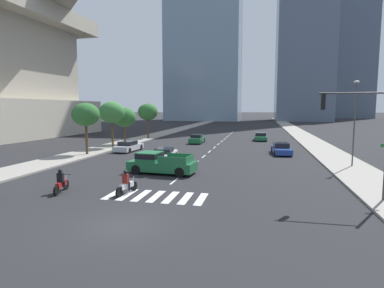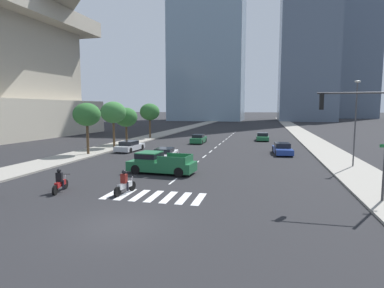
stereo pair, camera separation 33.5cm
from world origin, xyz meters
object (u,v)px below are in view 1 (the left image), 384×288
at_px(motorcycle_lead, 127,184).
at_px(traffic_signal_near, 363,123).
at_px(sedan_green_0, 197,139).
at_px(street_lamp_east, 355,117).
at_px(street_tree_fourth, 148,112).
at_px(sedan_silver_1, 129,146).
at_px(street_tree_nearest, 86,115).
at_px(street_tree_second, 112,113).
at_px(sedan_green_4, 261,137).
at_px(street_tree_third, 125,117).
at_px(motorcycle_third, 61,183).
at_px(sedan_blue_2, 281,149).
at_px(sedan_white_3, 165,154).
at_px(pickup_truck, 159,163).

height_order(motorcycle_lead, traffic_signal_near, traffic_signal_near).
xyz_separation_m(motorcycle_lead, sedan_green_0, (-1.39, 28.56, 0.02)).
height_order(street_lamp_east, street_tree_fourth, street_lamp_east).
relative_size(sedan_silver_1, street_lamp_east, 0.66).
height_order(motorcycle_lead, street_tree_nearest, street_tree_nearest).
bearing_deg(motorcycle_lead, street_tree_second, 38.46).
bearing_deg(traffic_signal_near, motorcycle_lead, 5.76).
distance_m(sedan_green_0, street_tree_second, 13.22).
bearing_deg(street_tree_nearest, street_tree_fourth, 90.00).
bearing_deg(sedan_green_4, street_tree_third, -62.24).
height_order(motorcycle_third, sedan_blue_2, motorcycle_third).
bearing_deg(motorcycle_lead, sedan_green_0, 13.09).
bearing_deg(street_tree_fourth, sedan_white_3, -65.96).
bearing_deg(sedan_blue_2, motorcycle_lead, -31.99).
xyz_separation_m(pickup_truck, street_tree_nearest, (-10.78, 7.60, 3.64)).
bearing_deg(street_tree_fourth, street_tree_nearest, -90.00).
relative_size(sedan_blue_2, street_lamp_east, 0.67).
bearing_deg(street_lamp_east, motorcycle_lead, -142.01).
xyz_separation_m(sedan_green_0, street_tree_second, (-9.41, -8.39, 3.99)).
bearing_deg(sedan_blue_2, street_tree_third, -106.69).
height_order(motorcycle_lead, motorcycle_third, same).
bearing_deg(sedan_white_3, motorcycle_third, 163.78).
relative_size(motorcycle_third, street_tree_second, 0.36).
height_order(street_lamp_east, street_tree_nearest, street_lamp_east).
distance_m(motorcycle_third, street_tree_fourth, 34.82).
distance_m(street_tree_nearest, street_tree_fourth, 19.50).
xyz_separation_m(sedan_silver_1, street_tree_third, (-3.09, 5.94, 3.31)).
relative_size(street_tree_nearest, street_tree_third, 1.10).
distance_m(motorcycle_lead, motorcycle_third, 4.11).
bearing_deg(sedan_white_3, sedan_silver_1, 43.47).
height_order(sedan_blue_2, sedan_white_3, sedan_blue_2).
distance_m(street_tree_second, street_tree_fourth, 13.26).
distance_m(traffic_signal_near, street_tree_second, 30.54).
bearing_deg(motorcycle_third, street_lamp_east, -69.20).
bearing_deg(street_tree_fourth, traffic_signal_near, -53.18).
relative_size(pickup_truck, sedan_green_0, 1.22).
distance_m(sedan_silver_1, street_tree_second, 5.49).
xyz_separation_m(motorcycle_third, street_tree_fourth, (-6.71, 33.94, 3.93)).
relative_size(sedan_green_0, street_lamp_east, 0.61).
bearing_deg(traffic_signal_near, street_tree_second, -38.10).
bearing_deg(street_tree_second, street_lamp_east, -16.64).
relative_size(sedan_green_4, street_tree_fourth, 0.75).
xyz_separation_m(sedan_white_3, street_tree_fourth, (-9.31, 20.88, 3.94)).
distance_m(sedan_white_3, street_tree_nearest, 10.18).
distance_m(sedan_green_0, sedan_green_4, 10.94).
xyz_separation_m(sedan_green_0, sedan_silver_1, (-6.31, -10.49, -0.03)).
bearing_deg(motorcycle_lead, street_tree_third, 34.52).
height_order(street_tree_nearest, street_tree_third, street_tree_nearest).
distance_m(street_tree_second, street_tree_third, 3.90).
bearing_deg(sedan_white_3, street_tree_third, 34.15).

